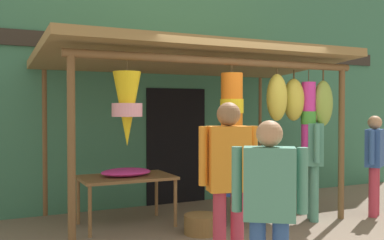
{
  "coord_description": "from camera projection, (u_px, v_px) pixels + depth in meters",
  "views": [
    {
      "loc": [
        -3.12,
        -5.03,
        1.64
      ],
      "look_at": [
        -0.05,
        1.32,
        1.47
      ],
      "focal_mm": 41.81,
      "sensor_mm": 36.0,
      "label": 1
    }
  ],
  "objects": [
    {
      "name": "passerby_at_right",
      "position": [
        228.0,
        174.0,
        4.34
      ],
      "size": [
        0.58,
        0.31,
        1.71
      ],
      "color": "#B23347",
      "rests_on": "ground_plane"
    },
    {
      "name": "shopper_by_bananas",
      "position": [
        269.0,
        202.0,
        3.52
      ],
      "size": [
        0.51,
        0.41,
        1.55
      ],
      "color": "#2D5193",
      "rests_on": "ground_plane"
    },
    {
      "name": "market_stall_canopy",
      "position": [
        200.0,
        72.0,
        6.57
      ],
      "size": [
        4.46,
        2.65,
        2.53
      ],
      "color": "brown",
      "rests_on": "ground_plane"
    },
    {
      "name": "customer_foreground",
      "position": [
        374.0,
        157.0,
        6.84
      ],
      "size": [
        0.51,
        0.4,
        1.54
      ],
      "color": "#B23347",
      "rests_on": "ground_plane"
    },
    {
      "name": "wicker_basket_spare",
      "position": [
        201.0,
        224.0,
        5.88
      ],
      "size": [
        0.46,
        0.46,
        0.25
      ],
      "primitive_type": "cylinder",
      "color": "brown",
      "rests_on": "ground_plane"
    },
    {
      "name": "shop_facade",
      "position": [
        172.0,
        79.0,
        7.88
      ],
      "size": [
        10.31,
        0.29,
        4.36
      ],
      "color": "#387056",
      "rests_on": "ground_plane"
    },
    {
      "name": "display_table",
      "position": [
        126.0,
        181.0,
        6.28
      ],
      "size": [
        1.29,
        0.83,
        0.7
      ],
      "color": "brown",
      "rests_on": "ground_plane"
    },
    {
      "name": "vendor_in_orange",
      "position": [
        313.0,
        154.0,
        6.57
      ],
      "size": [
        0.39,
        0.53,
        1.66
      ],
      "color": "#4C8E7A",
      "rests_on": "ground_plane"
    },
    {
      "name": "ground_plane",
      "position": [
        239.0,
        233.0,
        5.92
      ],
      "size": [
        30.0,
        30.0,
        0.0
      ],
      "primitive_type": "plane",
      "color": "#756656"
    },
    {
      "name": "flower_heap_on_table",
      "position": [
        127.0,
        172.0,
        6.27
      ],
      "size": [
        0.71,
        0.49,
        0.11
      ],
      "color": "#D13399",
      "rests_on": "display_table"
    },
    {
      "name": "folding_chair",
      "position": [
        244.0,
        188.0,
        6.4
      ],
      "size": [
        0.56,
        0.56,
        0.84
      ],
      "color": "#2347A8",
      "rests_on": "ground_plane"
    }
  ]
}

